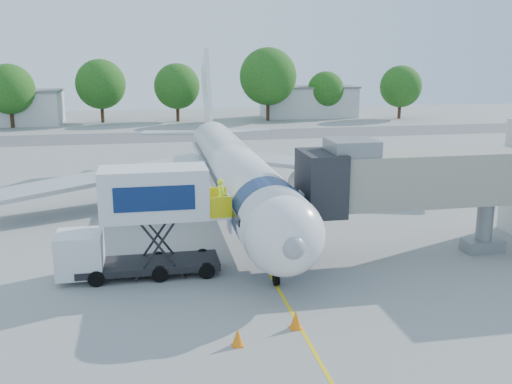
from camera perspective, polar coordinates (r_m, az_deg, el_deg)
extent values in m
plane|color=gray|center=(36.68, -1.27, -3.56)|extent=(160.00, 160.00, 0.00)
cube|color=yellow|center=(36.68, -1.27, -3.56)|extent=(0.15, 70.00, 0.01)
cube|color=#59595B|center=(77.53, -6.47, 5.58)|extent=(120.00, 10.00, 0.01)
cylinder|color=white|center=(38.79, -2.03, 1.97)|extent=(3.70, 28.00, 3.70)
sphere|color=white|center=(25.49, 2.82, -4.36)|extent=(3.70, 3.70, 3.70)
sphere|color=gray|center=(24.07, 3.69, -5.48)|extent=(1.10, 1.10, 1.10)
cone|color=white|center=(55.41, -4.75, 5.50)|extent=(3.70, 6.00, 3.70)
cube|color=white|center=(55.96, -4.94, 9.90)|extent=(0.35, 7.26, 8.29)
cube|color=#A9ABAE|center=(44.46, 8.82, 2.42)|extent=(16.17, 9.32, 1.42)
cube|color=#A9ABAE|center=(42.06, -14.99, 1.46)|extent=(16.17, 9.32, 1.42)
cylinder|color=#999BA0|center=(41.75, 5.15, 0.38)|extent=(2.10, 3.60, 2.10)
cylinder|color=#999BA0|center=(40.20, -10.11, -0.30)|extent=(2.10, 3.60, 2.10)
cube|color=black|center=(25.08, 3.00, -3.59)|extent=(2.60, 1.39, 0.81)
cylinder|color=#0B1F50|center=(28.29, 1.40, -2.50)|extent=(3.73, 2.00, 3.73)
cylinder|color=silver|center=(27.63, 2.03, -7.85)|extent=(0.16, 0.16, 1.50)
cylinder|color=black|center=(27.79, 2.02, -8.67)|extent=(0.25, 0.64, 0.64)
cylinder|color=black|center=(42.69, 0.83, -0.44)|extent=(0.35, 0.90, 0.90)
cylinder|color=black|center=(41.99, -6.14, -0.76)|extent=(0.35, 0.90, 0.90)
cube|color=gray|center=(31.92, 17.02, 1.36)|extent=(13.60, 2.60, 2.80)
cube|color=black|center=(29.60, 6.50, 0.94)|extent=(2.00, 3.20, 3.20)
cube|color=slate|center=(29.77, 9.55, 4.45)|extent=(2.40, 2.40, 0.80)
cylinder|color=slate|center=(34.36, 21.87, -3.17)|extent=(0.90, 0.90, 3.00)
cube|color=slate|center=(34.69, 21.70, -4.99)|extent=(2.20, 1.20, 0.70)
cylinder|color=black|center=(34.23, 20.42, -5.13)|extent=(0.30, 0.70, 0.70)
cylinder|color=black|center=(35.18, 22.94, -4.86)|extent=(0.30, 0.70, 0.70)
cube|color=black|center=(29.42, -10.64, -7.12)|extent=(7.00, 2.30, 0.35)
cube|color=silver|center=(29.36, -17.19, -5.90)|extent=(2.20, 2.20, 2.10)
cube|color=black|center=(29.22, -17.25, -5.07)|extent=(1.90, 2.10, 0.70)
cube|color=silver|center=(28.33, -10.16, -0.08)|extent=(5.20, 2.40, 2.50)
cube|color=#0B1F50|center=(27.15, -10.12, -0.68)|extent=(3.80, 0.04, 1.20)
cube|color=silver|center=(28.83, -3.79, -2.11)|extent=(1.10, 2.20, 0.10)
cube|color=yellow|center=(27.68, -3.54, -1.60)|extent=(1.10, 0.06, 1.10)
cube|color=yellow|center=(29.69, -4.06, -0.55)|extent=(1.10, 0.06, 1.10)
cylinder|color=black|center=(28.61, -4.95, -7.87)|extent=(0.80, 0.25, 0.80)
cylinder|color=black|center=(30.57, -5.36, -6.43)|extent=(0.80, 0.25, 0.80)
cylinder|color=black|center=(28.63, -15.67, -8.34)|extent=(0.80, 0.25, 0.80)
cylinder|color=black|center=(30.58, -15.36, -6.88)|extent=(0.80, 0.25, 0.80)
imported|color=#CBFF1A|center=(28.61, -3.51, -0.35)|extent=(0.62, 0.74, 1.72)
cube|color=silver|center=(21.44, 10.73, -14.93)|extent=(3.94, 2.75, 1.43)
cube|color=#0B1F50|center=(21.22, 10.78, -13.84)|extent=(2.44, 2.23, 0.36)
cylinder|color=black|center=(20.89, 6.80, -16.72)|extent=(0.76, 0.44, 0.71)
cylinder|color=black|center=(22.14, 6.70, -14.84)|extent=(0.76, 0.44, 0.71)
cylinder|color=black|center=(21.19, 14.88, -16.65)|extent=(0.76, 0.44, 0.71)
cylinder|color=black|center=(22.42, 14.27, -14.82)|extent=(0.76, 0.44, 0.71)
cone|color=orange|center=(23.74, 4.01, -12.61)|extent=(0.49, 0.49, 0.78)
cube|color=orange|center=(23.91, 3.99, -13.39)|extent=(0.45, 0.45, 0.04)
cone|color=orange|center=(22.46, -1.84, -14.29)|extent=(0.46, 0.46, 0.72)
cube|color=orange|center=(22.62, -1.84, -15.05)|extent=(0.41, 0.41, 0.04)
cube|color=beige|center=(97.48, -24.18, 7.61)|extent=(18.00, 8.00, 5.00)
cube|color=beige|center=(100.80, 5.28, 8.91)|extent=(16.00, 7.00, 5.00)
cube|color=slate|center=(100.62, 5.31, 10.42)|extent=(16.40, 7.40, 0.30)
cylinder|color=#382314|center=(93.08, -23.22, 6.95)|extent=(0.56, 0.56, 3.32)
sphere|color=#194813|center=(92.76, -23.46, 9.43)|extent=(7.37, 7.37, 7.37)
cylinder|color=#382314|center=(95.29, -15.12, 7.78)|extent=(0.56, 0.56, 3.53)
sphere|color=#194813|center=(94.98, -15.28, 10.36)|extent=(7.84, 7.84, 7.84)
cylinder|color=#382314|center=(94.37, -7.83, 7.99)|extent=(0.56, 0.56, 3.29)
sphere|color=#194813|center=(94.06, -7.91, 10.43)|extent=(7.32, 7.32, 7.32)
cylinder|color=#382314|center=(94.67, 1.19, 8.40)|extent=(0.56, 0.56, 4.17)
sphere|color=#194813|center=(94.33, 1.20, 11.49)|extent=(9.27, 9.27, 9.27)
cylinder|color=#382314|center=(99.74, 6.93, 8.18)|extent=(0.56, 0.56, 2.78)
sphere|color=#194813|center=(99.47, 6.99, 10.13)|extent=(6.18, 6.18, 6.18)
cylinder|color=#382314|center=(100.64, 14.15, 8.02)|extent=(0.56, 0.56, 3.14)
sphere|color=#194813|center=(100.35, 14.28, 10.20)|extent=(6.98, 6.98, 6.98)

